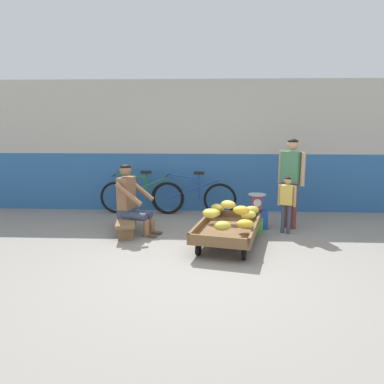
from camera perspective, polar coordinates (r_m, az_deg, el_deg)
The scene contains 13 objects.
ground_plane at distance 4.80m, azimuth 0.91°, elevation -11.71°, with size 80.00×80.00×0.00m, color gray.
back_wall at distance 7.68m, azimuth 1.73°, elevation 6.93°, with size 16.00×0.30×2.61m.
banana_cart at distance 5.61m, azimuth 5.43°, elevation -5.76°, with size 1.14×1.59×0.36m.
banana_pile at distance 5.65m, azimuth 5.92°, elevation -3.25°, with size 0.95×1.31×0.27m.
low_bench at distance 6.31m, azimuth -9.77°, elevation -4.34°, with size 0.46×1.13×0.27m.
vendor_seated at distance 6.18m, azimuth -9.18°, elevation -1.14°, with size 0.73×0.60×1.14m.
plastic_crate at distance 6.61m, azimuth 9.72°, elevation -4.08°, with size 0.36×0.28×0.30m.
weighing_scale at distance 6.54m, azimuth 9.81°, elevation -1.51°, with size 0.30×0.30×0.29m.
bicycle_near_left at distance 7.50m, azimuth -7.68°, elevation -0.63°, with size 1.66×0.48×0.86m.
bicycle_far_left at distance 7.33m, azimuth 0.25°, elevation -0.80°, with size 1.66×0.48×0.86m.
customer_adult at distance 6.57m, azimuth 14.81°, elevation 2.75°, with size 0.39×0.36×1.53m.
customer_child at distance 6.28m, azimuth 14.18°, elevation -1.01°, with size 0.27×0.20×0.94m.
shopping_bag at distance 6.32m, azimuth 9.80°, elevation -5.08°, with size 0.18×0.12×0.24m, color green.
Camera 1 is at (0.14, -4.42, 1.85)m, focal length 35.19 mm.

